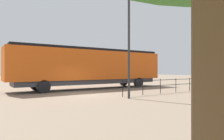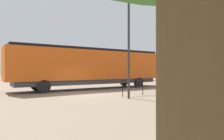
{
  "view_description": "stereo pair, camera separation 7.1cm",
  "coord_description": "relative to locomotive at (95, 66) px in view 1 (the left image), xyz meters",
  "views": [
    {
      "loc": [
        14.48,
        -6.95,
        1.92
      ],
      "look_at": [
        0.86,
        2.03,
        1.94
      ],
      "focal_mm": 32.2,
      "sensor_mm": 36.0,
      "label": 1
    },
    {
      "loc": [
        14.52,
        -6.89,
        1.92
      ],
      "look_at": [
        0.86,
        2.03,
        1.94
      ],
      "focal_mm": 32.2,
      "sensor_mm": 36.0,
      "label": 2
    }
  ],
  "objects": [
    {
      "name": "ground_plane",
      "position": [
        3.96,
        -3.12,
        -2.32
      ],
      "size": [
        120.0,
        120.0,
        0.0
      ],
      "primitive_type": "plane",
      "color": "#84705B"
    },
    {
      "name": "locomotive",
      "position": [
        0.0,
        0.0,
        0.0
      ],
      "size": [
        3.04,
        16.14,
        4.12
      ],
      "color": "#D15114",
      "rests_on": "ground_plane"
    },
    {
      "name": "lamp_post",
      "position": [
        7.71,
        -1.62,
        2.91
      ],
      "size": [
        0.55,
        0.55,
        7.35
      ],
      "color": "#2D2D2D",
      "rests_on": "ground_plane"
    },
    {
      "name": "platform_fence",
      "position": [
        6.86,
        3.31,
        -1.53
      ],
      "size": [
        0.05,
        9.71,
        1.21
      ],
      "color": "black",
      "rests_on": "ground_plane"
    }
  ]
}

